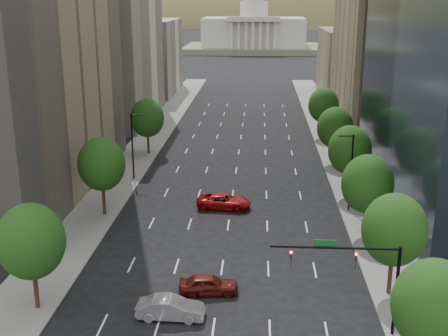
% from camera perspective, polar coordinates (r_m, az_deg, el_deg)
% --- Properties ---
extents(sidewalk_left, '(6.00, 200.00, 0.15)m').
position_cam_1_polar(sidewalk_left, '(73.06, -11.36, -2.26)').
color(sidewalk_left, slate).
rests_on(sidewalk_left, ground).
extents(sidewalk_right, '(6.00, 200.00, 0.15)m').
position_cam_1_polar(sidewalk_right, '(71.74, 13.36, -2.75)').
color(sidewalk_right, slate).
rests_on(sidewalk_right, ground).
extents(midrise_cream_left, '(14.00, 30.00, 35.00)m').
position_cam_1_polar(midrise_cream_left, '(113.34, -11.07, 13.47)').
color(midrise_cream_left, beige).
rests_on(midrise_cream_left, ground).
extents(filler_left, '(14.00, 26.00, 18.00)m').
position_cam_1_polar(filler_left, '(146.11, -7.65, 10.97)').
color(filler_left, beige).
rests_on(filler_left, ground).
extents(parking_tan_right, '(14.00, 30.00, 30.00)m').
position_cam_1_polar(parking_tan_right, '(109.20, 15.49, 11.75)').
color(parking_tan_right, '#8C7759').
rests_on(parking_tan_right, ground).
extents(filler_right, '(14.00, 26.00, 16.00)m').
position_cam_1_polar(filler_right, '(142.20, 12.64, 10.16)').
color(filler_right, '#8C7759').
rests_on(filler_right, ground).
extents(tree_right_0, '(5.20, 5.20, 8.39)m').
position_cam_1_polar(tree_right_0, '(38.08, 20.27, -12.82)').
color(tree_right_0, '#382316').
rests_on(tree_right_0, ground).
extents(tree_right_1, '(5.20, 5.20, 8.75)m').
position_cam_1_polar(tree_right_1, '(47.48, 16.68, -5.95)').
color(tree_right_1, '#382316').
rests_on(tree_right_1, ground).
extents(tree_right_2, '(5.20, 5.20, 8.61)m').
position_cam_1_polar(tree_right_2, '(58.54, 14.15, -1.56)').
color(tree_right_2, '#382316').
rests_on(tree_right_2, ground).
extents(tree_right_3, '(5.20, 5.20, 8.89)m').
position_cam_1_polar(tree_right_3, '(69.80, 12.47, 1.77)').
color(tree_right_3, '#382316').
rests_on(tree_right_3, ground).
extents(tree_right_4, '(5.20, 5.20, 8.46)m').
position_cam_1_polar(tree_right_4, '(83.36, 11.05, 3.98)').
color(tree_right_4, '#382316').
rests_on(tree_right_4, ground).
extents(tree_right_5, '(5.20, 5.20, 8.75)m').
position_cam_1_polar(tree_right_5, '(98.87, 9.93, 6.21)').
color(tree_right_5, '#382316').
rests_on(tree_right_5, ground).
extents(tree_left_0, '(5.20, 5.20, 8.75)m').
position_cam_1_polar(tree_left_0, '(45.86, -18.76, -6.98)').
color(tree_left_0, '#382316').
rests_on(tree_left_0, ground).
extents(tree_left_1, '(5.20, 5.20, 8.97)m').
position_cam_1_polar(tree_left_1, '(63.57, -12.16, 0.38)').
color(tree_left_1, '#382316').
rests_on(tree_left_1, ground).
extents(tree_left_2, '(5.20, 5.20, 8.68)m').
position_cam_1_polar(tree_left_2, '(88.18, -7.69, 4.98)').
color(tree_left_2, '#382316').
rests_on(tree_left_2, ground).
extents(streetlight_rn, '(1.70, 0.20, 9.00)m').
position_cam_1_polar(streetlight_rn, '(65.24, 12.56, -0.25)').
color(streetlight_rn, black).
rests_on(streetlight_rn, ground).
extents(streetlight_ln, '(1.70, 0.20, 9.00)m').
position_cam_1_polar(streetlight_ln, '(75.87, -9.11, 2.34)').
color(streetlight_ln, black).
rests_on(streetlight_ln, ground).
extents(traffic_signal, '(9.12, 0.40, 7.38)m').
position_cam_1_polar(traffic_signal, '(41.66, 13.69, -9.88)').
color(traffic_signal, black).
rests_on(traffic_signal, ground).
extents(capitol, '(60.00, 40.00, 35.20)m').
position_cam_1_polar(capitol, '(256.80, 2.98, 13.47)').
color(capitol, '#596647').
rests_on(capitol, ground).
extents(foothills, '(720.00, 413.00, 263.00)m').
position_cam_1_polar(foothills, '(609.95, 6.67, 10.96)').
color(foothills, olive).
rests_on(foothills, ground).
extents(car_maroon, '(5.06, 2.46, 1.66)m').
position_cam_1_polar(car_maroon, '(47.79, -1.57, -11.57)').
color(car_maroon, '#50150D').
rests_on(car_maroon, ground).
extents(car_silver, '(5.21, 1.88, 1.71)m').
position_cam_1_polar(car_silver, '(44.68, -5.36, -13.79)').
color(car_silver, '#949499').
rests_on(car_silver, ground).
extents(car_red_far, '(6.41, 3.37, 1.72)m').
position_cam_1_polar(car_red_far, '(65.79, -0.02, -3.35)').
color(car_red_far, '#9A0B0C').
rests_on(car_red_far, ground).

